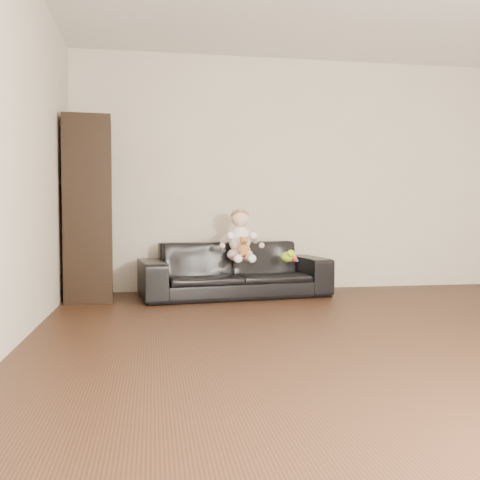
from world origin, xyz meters
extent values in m
plane|color=#351F12|center=(0.00, 0.00, 0.00)|extent=(5.50, 5.50, 0.00)
plane|color=beige|center=(0.00, 2.75, 1.30)|extent=(5.00, 0.00, 5.00)
imported|color=black|center=(-0.81, 2.25, 0.28)|extent=(1.99, 0.98, 0.56)
cube|color=black|center=(-2.26, 2.28, 0.89)|extent=(0.49, 0.64, 1.79)
cube|color=silver|center=(-2.24, 2.28, 1.30)|extent=(0.20, 0.26, 0.28)
ellipsoid|color=#F5CED1|center=(-0.76, 2.16, 0.44)|extent=(0.28, 0.24, 0.14)
ellipsoid|color=white|center=(-0.76, 2.17, 0.59)|extent=(0.24, 0.20, 0.28)
sphere|color=beige|center=(-0.76, 2.16, 0.81)|extent=(0.19, 0.19, 0.18)
ellipsoid|color=#8C603F|center=(-0.76, 2.17, 0.84)|extent=(0.19, 0.19, 0.13)
cylinder|color=#F5CED1|center=(-0.82, 1.99, 0.42)|extent=(0.09, 0.23, 0.09)
cylinder|color=#F5CED1|center=(-0.71, 1.99, 0.42)|extent=(0.09, 0.23, 0.09)
sphere|color=white|center=(-0.83, 1.87, 0.42)|extent=(0.08, 0.08, 0.07)
sphere|color=white|center=(-0.70, 1.87, 0.42)|extent=(0.08, 0.08, 0.07)
cylinder|color=white|center=(-0.90, 2.11, 0.61)|extent=(0.08, 0.19, 0.12)
cylinder|color=white|center=(-0.62, 2.11, 0.61)|extent=(0.08, 0.19, 0.12)
ellipsoid|color=#B06932|center=(-0.75, 1.99, 0.50)|extent=(0.12, 0.11, 0.12)
sphere|color=#B06932|center=(-0.75, 1.97, 0.59)|extent=(0.10, 0.10, 0.08)
sphere|color=#B06932|center=(-0.78, 1.98, 0.62)|extent=(0.04, 0.04, 0.03)
sphere|color=#B06932|center=(-0.72, 1.98, 0.62)|extent=(0.04, 0.04, 0.03)
sphere|color=#593819|center=(-0.75, 1.94, 0.58)|extent=(0.04, 0.04, 0.03)
ellipsoid|color=#9AD118|center=(-0.30, 2.03, 0.42)|extent=(0.18, 0.19, 0.10)
sphere|color=red|center=(-0.23, 2.04, 0.40)|extent=(0.07, 0.07, 0.06)
cylinder|color=#1B8BDE|center=(-0.22, 2.10, 0.38)|extent=(0.14, 0.14, 0.02)
camera|label=1|loc=(-1.64, -3.17, 0.84)|focal=40.00mm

